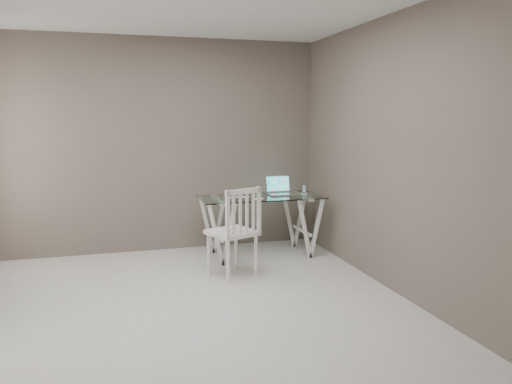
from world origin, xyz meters
TOP-DOWN VIEW (x-y plane):
  - room at (-0.06, 0.02)m, footprint 4.50×4.52m
  - desk at (1.11, 1.63)m, footprint 1.50×0.70m
  - chair at (0.60, 0.85)m, footprint 0.59×0.59m
  - laptop at (1.39, 1.74)m, footprint 0.33×0.29m
  - keyboard at (0.80, 1.60)m, footprint 0.30×0.13m
  - mouse at (1.01, 1.35)m, footprint 0.11×0.06m
  - phone_dock at (1.69, 1.67)m, footprint 0.06×0.06m

SIDE VIEW (x-z plane):
  - desk at x=1.11m, z-range 0.01..0.76m
  - chair at x=0.60m, z-range 0.05..1.04m
  - keyboard at x=0.80m, z-range 0.75..0.75m
  - mouse at x=1.01m, z-range 0.75..0.78m
  - phone_dock at x=1.69m, z-range 0.72..0.84m
  - laptop at x=1.39m, z-range 0.69..0.92m
  - room at x=-0.06m, z-range 0.36..3.07m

